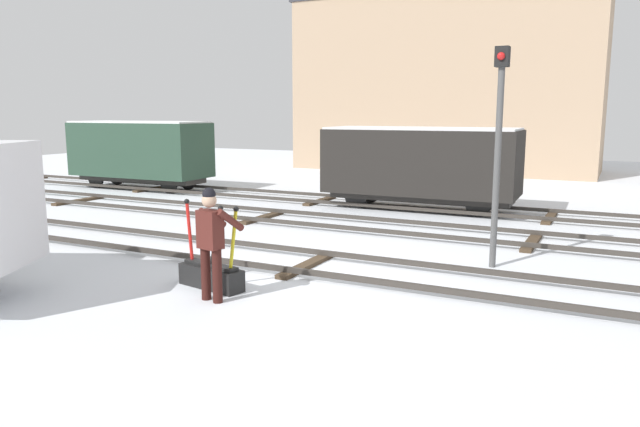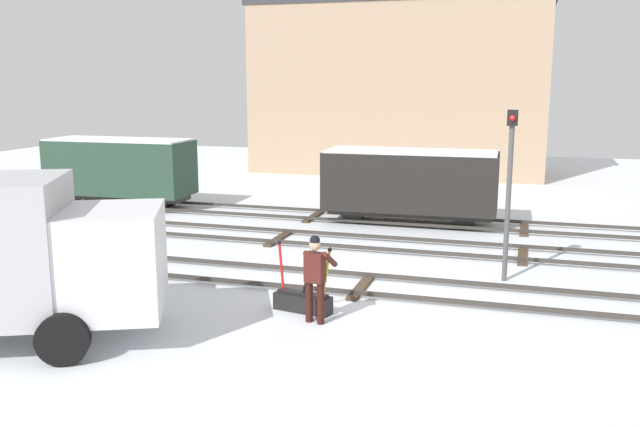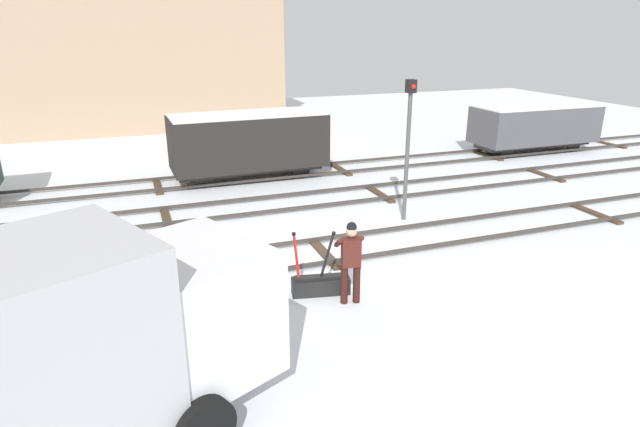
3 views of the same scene
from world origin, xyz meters
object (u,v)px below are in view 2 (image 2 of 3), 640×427
rail_worker (315,273)px  freight_car_mid_siding (410,182)px  switch_lever_frame (303,300)px  signal_post (509,179)px  freight_car_far_end (120,168)px

rail_worker → freight_car_mid_siding: freight_car_mid_siding is taller
switch_lever_frame → signal_post: (3.92, 3.50, 2.22)m
freight_car_mid_siding → freight_car_far_end: freight_car_far_end is taller
switch_lever_frame → rail_worker: bearing=-39.7°
rail_worker → freight_car_mid_siding: bearing=100.3°
signal_post → freight_car_mid_siding: size_ratio=0.71×
switch_lever_frame → signal_post: signal_post is taller
rail_worker → freight_car_far_end: freight_car_far_end is taller
signal_post → freight_car_far_end: 15.47m
freight_car_far_end → signal_post: bearing=-23.9°
signal_post → freight_car_mid_siding: signal_post is taller
switch_lever_frame → rail_worker: size_ratio=0.82×
rail_worker → switch_lever_frame: bearing=140.3°
switch_lever_frame → signal_post: size_ratio=0.36×
signal_post → freight_car_far_end: signal_post is taller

